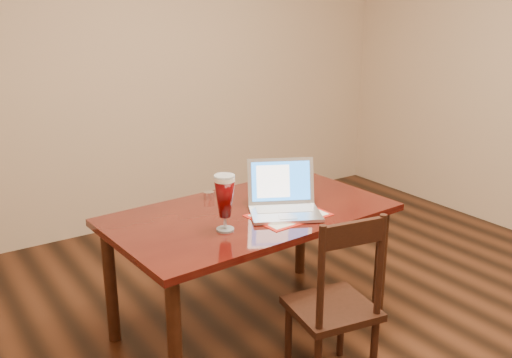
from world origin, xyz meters
TOP-DOWN VIEW (x-y plane):
  - room_shell at (0.00, 0.00)m, footprint 4.51×5.01m
  - dining_table at (-0.29, 0.66)m, footprint 1.54×0.92m
  - dining_chair at (-0.23, 0.04)m, footprint 0.43×0.42m

SIDE VIEW (x-z plane):
  - dining_chair at x=-0.23m, z-range -0.03..0.86m
  - dining_table at x=-0.29m, z-range 0.14..1.12m
  - room_shell at x=0.00m, z-range 0.41..3.11m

